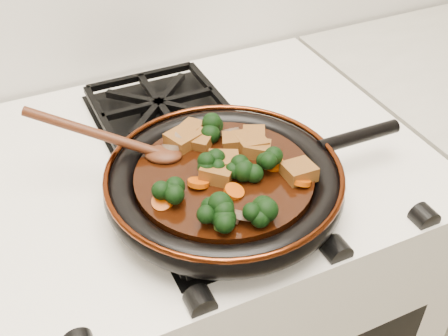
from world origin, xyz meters
name	(u,v)px	position (x,y,z in m)	size (l,w,h in m)	color
stove	(197,321)	(0.00, 1.69, 0.45)	(0.76, 0.60, 0.90)	white
burner_grate_front	(225,203)	(0.00, 1.55, 0.91)	(0.23, 0.23, 0.03)	black
burner_grate_back	(159,108)	(0.00, 1.83, 0.91)	(0.23, 0.23, 0.03)	black
skillet	(225,182)	(0.01, 1.56, 0.94)	(0.47, 0.34, 0.05)	black
braising_sauce	(224,179)	(0.00, 1.56, 0.95)	(0.26, 0.26, 0.02)	black
tofu_cube_0	(299,172)	(0.10, 1.51, 0.97)	(0.04, 0.04, 0.02)	brown
tofu_cube_1	(252,144)	(0.07, 1.60, 0.97)	(0.04, 0.04, 0.02)	brown
tofu_cube_2	(200,140)	(0.00, 1.64, 0.97)	(0.04, 0.04, 0.02)	brown
tofu_cube_3	(235,142)	(0.05, 1.62, 0.97)	(0.04, 0.03, 0.02)	brown
tofu_cube_4	(254,137)	(0.08, 1.62, 0.97)	(0.04, 0.03, 0.02)	brown
tofu_cube_5	(183,140)	(-0.02, 1.65, 0.97)	(0.04, 0.04, 0.02)	brown
tofu_cube_6	(224,163)	(0.01, 1.57, 0.97)	(0.04, 0.04, 0.02)	brown
tofu_cube_7	(192,130)	(0.00, 1.67, 0.97)	(0.04, 0.03, 0.02)	brown
tofu_cube_8	(257,149)	(0.07, 1.59, 0.97)	(0.04, 0.04, 0.02)	brown
tofu_cube_9	(218,172)	(-0.01, 1.56, 0.97)	(0.04, 0.04, 0.02)	brown
broccoli_floret_0	(267,161)	(0.06, 1.55, 0.97)	(0.06, 0.06, 0.05)	black
broccoli_floret_1	(212,212)	(-0.05, 1.49, 0.97)	(0.06, 0.06, 0.06)	black
broccoli_floret_2	(243,172)	(0.03, 1.54, 0.97)	(0.06, 0.06, 0.05)	black
broccoli_floret_3	(212,131)	(0.02, 1.65, 0.97)	(0.06, 0.06, 0.05)	black
broccoli_floret_4	(256,213)	(0.00, 1.46, 0.97)	(0.06, 0.06, 0.06)	black
broccoli_floret_5	(173,196)	(-0.08, 1.54, 0.97)	(0.06, 0.06, 0.05)	black
broccoli_floret_6	(218,222)	(-0.05, 1.47, 0.97)	(0.06, 0.06, 0.05)	black
broccoli_floret_7	(211,168)	(-0.01, 1.57, 0.97)	(0.06, 0.06, 0.06)	black
carrot_coin_0	(301,182)	(0.09, 1.50, 0.96)	(0.03, 0.03, 0.01)	#BD4305
carrot_coin_1	(198,183)	(-0.04, 1.55, 0.96)	(0.03, 0.03, 0.01)	#BD4305
carrot_coin_2	(274,164)	(0.08, 1.55, 0.96)	(0.03, 0.03, 0.01)	#BD4305
carrot_coin_3	(162,202)	(-0.10, 1.54, 0.96)	(0.03, 0.03, 0.01)	#BD4305
carrot_coin_4	(234,192)	(0.00, 1.52, 0.96)	(0.03, 0.03, 0.01)	#BD4305
mushroom_slice_0	(228,217)	(-0.03, 1.48, 0.97)	(0.03, 0.03, 0.01)	brown
mushroom_slice_1	(182,141)	(-0.02, 1.65, 0.97)	(0.03, 0.03, 0.01)	brown
mushroom_slice_2	(230,132)	(0.05, 1.64, 0.97)	(0.03, 0.03, 0.01)	brown
mushroom_slice_3	(241,215)	(-0.02, 1.47, 0.97)	(0.03, 0.03, 0.01)	brown
mushroom_slice_4	(172,148)	(-0.04, 1.64, 0.97)	(0.03, 0.03, 0.01)	brown
wooden_spoon	(126,143)	(-0.11, 1.66, 0.98)	(0.13, 0.10, 0.21)	#49200F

